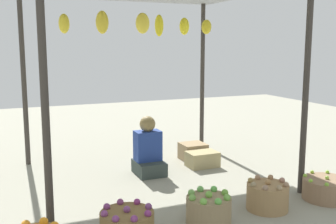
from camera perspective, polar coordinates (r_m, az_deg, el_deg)
The scene contains 9 objects.
ground_plane at distance 5.44m, azimuth -2.55°, elevation -8.96°, with size 14.00×14.00×0.00m, color gray.
market_stall_structure at distance 5.20m, azimuth -2.77°, elevation 15.10°, with size 3.13×2.78×2.41m.
vendor_person at distance 5.48m, azimuth -2.76°, elevation -5.57°, with size 0.36×0.44×0.78m.
basket_purple_onions at distance 3.82m, azimuth -5.71°, elevation -15.20°, with size 0.49×0.49×0.29m.
basket_green_apples at distance 4.07m, azimuth 5.67°, elevation -13.32°, with size 0.44×0.44×0.32m.
basket_potatoes at distance 4.49m, azimuth 13.67°, elevation -11.31°, with size 0.43×0.43×0.33m.
basket_limes at distance 4.97m, azimuth 21.17°, elevation -9.95°, with size 0.52×0.52×0.27m.
wooden_crate_near_vendor at distance 6.19m, azimuth 3.49°, elevation -5.51°, with size 0.36×0.34×0.25m, color #9D815A.
wooden_crate_stacked_rear at distance 5.86m, azimuth 4.81°, elevation -6.55°, with size 0.43×0.30×0.21m, color tan.
Camera 1 is at (-1.81, -4.84, 1.70)m, focal length 43.82 mm.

